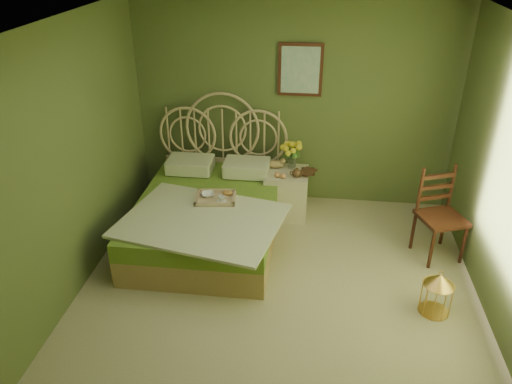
# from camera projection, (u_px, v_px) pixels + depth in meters

# --- Properties ---
(floor) EXTENTS (4.50, 4.50, 0.00)m
(floor) POSITION_uv_depth(u_px,v_px,m) (276.00, 305.00, 4.88)
(floor) COLOR tan
(floor) RESTS_ON ground
(ceiling) EXTENTS (4.50, 4.50, 0.00)m
(ceiling) POSITION_uv_depth(u_px,v_px,m) (283.00, 31.00, 3.66)
(ceiling) COLOR silver
(ceiling) RESTS_ON wall_back
(wall_back) EXTENTS (4.00, 0.00, 4.00)m
(wall_back) POSITION_uv_depth(u_px,v_px,m) (294.00, 105.00, 6.24)
(wall_back) COLOR #506133
(wall_back) RESTS_ON floor
(wall_left) EXTENTS (0.00, 4.50, 4.50)m
(wall_left) POSITION_uv_depth(u_px,v_px,m) (57.00, 175.00, 4.49)
(wall_left) COLOR #506133
(wall_left) RESTS_ON floor
(wall_art) EXTENTS (0.54, 0.04, 0.64)m
(wall_art) POSITION_uv_depth(u_px,v_px,m) (300.00, 70.00, 6.00)
(wall_art) COLOR #32170D
(wall_art) RESTS_ON wall_back
(bed) EXTENTS (1.85, 2.33, 1.45)m
(bed) POSITION_uv_depth(u_px,v_px,m) (209.00, 212.00, 5.84)
(bed) COLOR tan
(bed) RESTS_ON floor
(nightstand) EXTENTS (0.53, 0.53, 1.01)m
(nightstand) POSITION_uv_depth(u_px,v_px,m) (287.00, 188.00, 6.29)
(nightstand) COLOR beige
(nightstand) RESTS_ON floor
(chair) EXTENTS (0.58, 0.58, 1.02)m
(chair) POSITION_uv_depth(u_px,v_px,m) (441.00, 208.00, 5.43)
(chair) COLOR #32170D
(chair) RESTS_ON floor
(birdcage) EXTENTS (0.29, 0.29, 0.44)m
(birdcage) POSITION_uv_depth(u_px,v_px,m) (437.00, 294.00, 4.70)
(birdcage) COLOR gold
(birdcage) RESTS_ON floor
(book_lower) EXTENTS (0.17, 0.23, 0.02)m
(book_lower) POSITION_uv_depth(u_px,v_px,m) (301.00, 171.00, 6.17)
(book_lower) COLOR #381E0F
(book_lower) RESTS_ON nightstand
(book_upper) EXTENTS (0.27, 0.29, 0.02)m
(book_upper) POSITION_uv_depth(u_px,v_px,m) (301.00, 170.00, 6.16)
(book_upper) COLOR #472819
(book_upper) RESTS_ON nightstand
(cereal_bowl) EXTENTS (0.18, 0.18, 0.04)m
(cereal_bowl) POSITION_uv_depth(u_px,v_px,m) (208.00, 194.00, 5.68)
(cereal_bowl) COLOR white
(cereal_bowl) RESTS_ON bed
(coffee_cup) EXTENTS (0.08, 0.08, 0.07)m
(coffee_cup) POSITION_uv_depth(u_px,v_px,m) (222.00, 199.00, 5.56)
(coffee_cup) COLOR white
(coffee_cup) RESTS_ON bed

